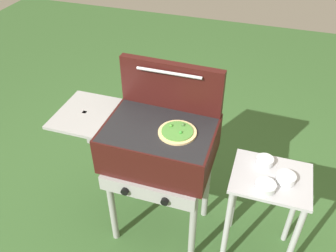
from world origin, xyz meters
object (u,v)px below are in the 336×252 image
topping_bowl_far (265,187)px  grill (158,146)px  topping_bowl_near (286,178)px  pizza_veggie (177,132)px  topping_bowl_middle (265,161)px  prep_table (266,200)px

topping_bowl_far → grill: bearing=171.0°
topping_bowl_near → pizza_veggie: bearing=-179.0°
topping_bowl_far → topping_bowl_middle: bearing=96.7°
prep_table → topping_bowl_far: 0.24m
topping_bowl_far → topping_bowl_near: bearing=44.1°
pizza_veggie → topping_bowl_middle: pizza_veggie is taller
pizza_veggie → topping_bowl_far: size_ratio=1.94×
pizza_veggie → prep_table: bearing=2.2°
topping_bowl_near → topping_bowl_middle: 0.16m
pizza_veggie → topping_bowl_near: 0.65m
pizza_veggie → grill: bearing=172.6°
pizza_veggie → topping_bowl_near: bearing=1.0°
grill → topping_bowl_near: grill is taller
topping_bowl_far → prep_table: bearing=75.3°
grill → topping_bowl_far: bearing=-9.0°
topping_bowl_near → topping_bowl_middle: same height
topping_bowl_far → pizza_veggie: bearing=170.6°
grill → topping_bowl_far: 0.65m
prep_table → topping_bowl_far: bearing=-104.7°
topping_bowl_middle → pizza_veggie: bearing=-167.2°
pizza_veggie → topping_bowl_middle: (0.50, 0.11, -0.18)m
grill → topping_bowl_middle: size_ratio=9.71×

